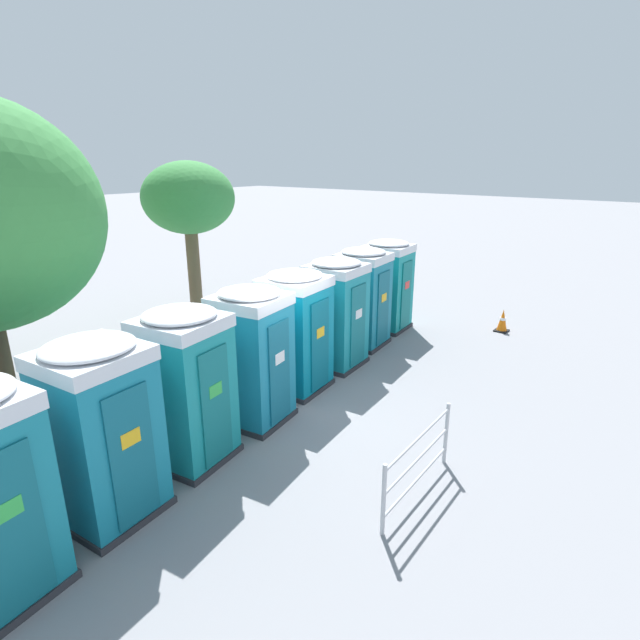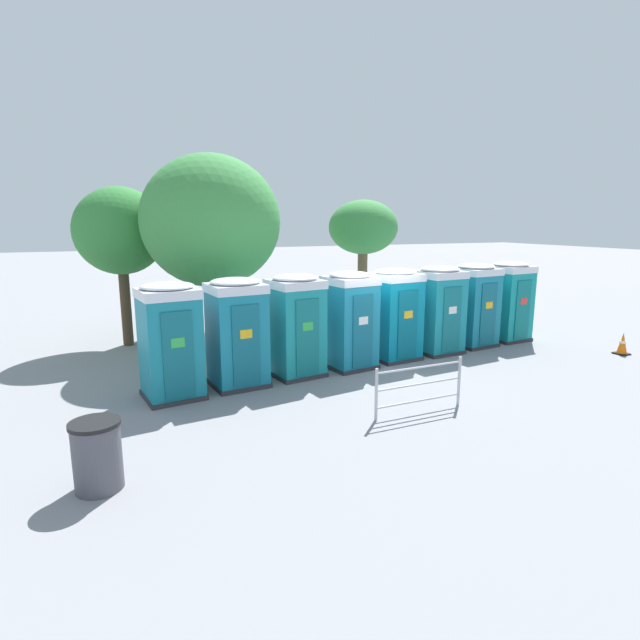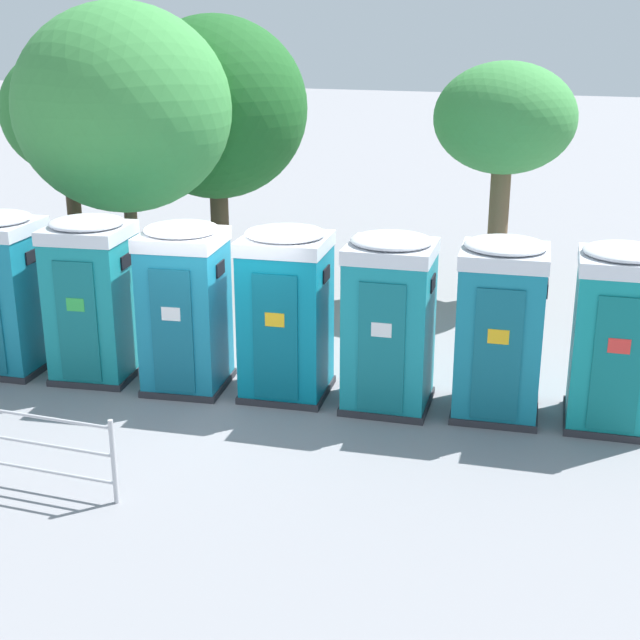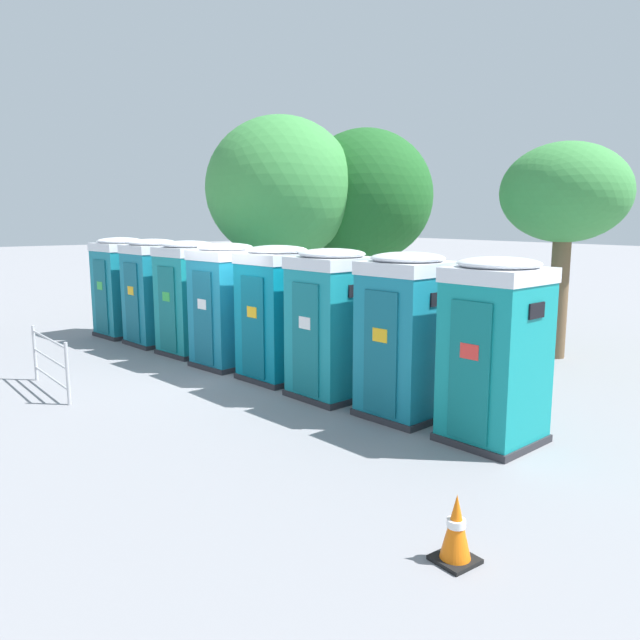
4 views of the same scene
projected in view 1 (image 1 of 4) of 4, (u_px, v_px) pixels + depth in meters
ground_plane at (279, 402)px, 9.99m from camera, size 120.00×120.00×0.00m
portapotty_1 at (101, 430)px, 6.50m from camera, size 1.35×1.33×2.54m
portapotty_2 at (186, 386)px, 7.76m from camera, size 1.38×1.37×2.54m
portapotty_3 at (252, 355)px, 8.97m from camera, size 1.34×1.37×2.54m
portapotty_4 at (296, 331)px, 10.26m from camera, size 1.37×1.33×2.54m
portapotty_5 at (336, 312)px, 11.47m from camera, size 1.33×1.30×2.54m
portapotty_6 at (363, 297)px, 12.76m from camera, size 1.33×1.33×2.54m
portapotty_7 at (387, 285)px, 14.00m from camera, size 1.29×1.30×2.54m
street_tree_0 at (189, 200)px, 14.60m from camera, size 2.70×2.70×4.61m
traffic_cone at (503, 321)px, 14.01m from camera, size 0.36×0.36×0.64m
event_barrier at (418, 461)px, 7.08m from camera, size 2.06×0.12×1.05m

